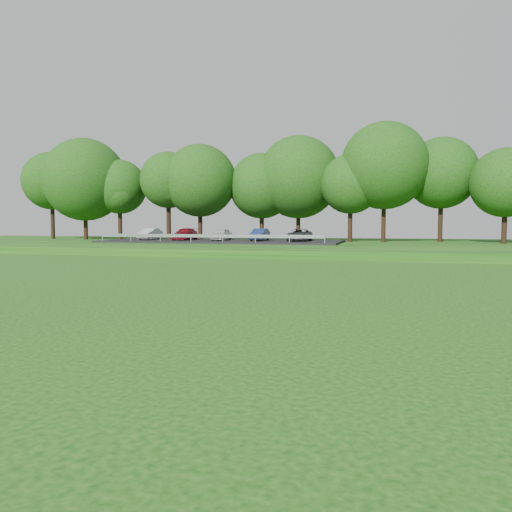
# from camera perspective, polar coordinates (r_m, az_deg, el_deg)

# --- Properties ---
(berm) EXTENTS (130.00, 30.00, 0.60)m
(berm) POSITION_cam_1_polar(r_m,az_deg,el_deg) (49.25, 23.86, 0.87)
(berm) COLOR #0C3C0B
(berm) RESTS_ON ground
(walking_path) EXTENTS (130.00, 1.60, 0.04)m
(walking_path) POSITION_cam_1_polar(r_m,az_deg,el_deg) (35.50, 27.13, -0.69)
(walking_path) COLOR gray
(walking_path) RESTS_ON ground
(treeline) EXTENTS (104.00, 7.00, 15.00)m
(treeline) POSITION_cam_1_polar(r_m,az_deg,el_deg) (53.45, 23.45, 9.47)
(treeline) COLOR #133E0E
(treeline) RESTS_ON berm
(parking_lot) EXTENTS (24.00, 9.00, 1.38)m
(parking_lot) POSITION_cam_1_polar(r_m,az_deg,el_deg) (50.27, -3.65, 2.08)
(parking_lot) COLOR black
(parking_lot) RESTS_ON berm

